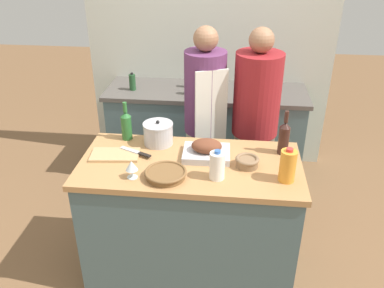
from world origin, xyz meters
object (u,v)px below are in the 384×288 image
(milk_jug, at_px, (217,165))
(wine_glass_left, at_px, (132,166))
(wine_bottle_dark, at_px, (284,137))
(condiment_bottle_tall, at_px, (132,82))
(person_cook_aproned, at_px, (205,117))
(wine_bottle_green, at_px, (126,125))
(roasting_pan, at_px, (207,150))
(person_cook_guest, at_px, (255,120))
(stock_pot, at_px, (158,133))
(condiment_bottle_extra, at_px, (196,84))
(mixing_bowl, at_px, (247,161))
(cutting_board, at_px, (115,155))
(juice_jug, at_px, (288,166))
(knife_chef, at_px, (137,152))
(condiment_bottle_short, at_px, (188,81))
(wicker_basket, at_px, (166,174))

(milk_jug, xyz_separation_m, wine_glass_left, (-0.51, -0.05, -0.01))
(wine_bottle_dark, height_order, condiment_bottle_tall, wine_bottle_dark)
(person_cook_aproned, bearing_deg, wine_bottle_green, -161.43)
(wine_bottle_dark, bearing_deg, person_cook_aproned, 135.98)
(roasting_pan, relative_size, person_cook_guest, 0.19)
(wine_bottle_green, relative_size, wine_bottle_dark, 0.92)
(stock_pot, xyz_separation_m, condiment_bottle_extra, (0.16, 1.00, 0.00))
(wine_bottle_green, distance_m, person_cook_aproned, 0.71)
(milk_jug, distance_m, person_cook_aproned, 0.92)
(mixing_bowl, bearing_deg, condiment_bottle_extra, 109.99)
(person_cook_aproned, bearing_deg, roasting_pan, -107.09)
(person_cook_aproned, relative_size, person_cook_guest, 1.00)
(condiment_bottle_tall, xyz_separation_m, condiment_bottle_extra, (0.60, -0.06, 0.02))
(person_cook_guest, bearing_deg, wine_bottle_green, -163.72)
(cutting_board, distance_m, person_cook_aproned, 0.90)
(wine_glass_left, height_order, condiment_bottle_tall, condiment_bottle_tall)
(roasting_pan, bearing_deg, wine_glass_left, -144.96)
(roasting_pan, relative_size, person_cook_aproned, 0.19)
(stock_pot, relative_size, wine_glass_left, 1.82)
(juice_jug, height_order, person_cook_aproned, person_cook_aproned)
(knife_chef, bearing_deg, wine_bottle_dark, 7.65)
(cutting_board, height_order, wine_bottle_dark, wine_bottle_dark)
(roasting_pan, xyz_separation_m, condiment_bottle_tall, (-0.79, 1.22, 0.01))
(wine_bottle_dark, bearing_deg, roasting_pan, -168.35)
(cutting_board, height_order, condiment_bottle_short, condiment_bottle_short)
(milk_jug, distance_m, wine_glass_left, 0.51)
(person_cook_guest, bearing_deg, stock_pot, -153.80)
(condiment_bottle_extra, bearing_deg, condiment_bottle_tall, 173.93)
(cutting_board, relative_size, juice_jug, 1.53)
(milk_jug, relative_size, condiment_bottle_extra, 0.88)
(roasting_pan, xyz_separation_m, person_cook_aproned, (-0.06, 0.65, -0.06))
(roasting_pan, xyz_separation_m, wicker_basket, (-0.23, -0.28, -0.02))
(cutting_board, distance_m, wine_bottle_green, 0.28)
(person_cook_guest, bearing_deg, juice_jug, -90.27)
(juice_jug, relative_size, person_cook_guest, 0.13)
(roasting_pan, height_order, stock_pot, stock_pot)
(stock_pot, height_order, wine_bottle_green, wine_bottle_green)
(wine_glass_left, relative_size, knife_chef, 0.49)
(cutting_board, distance_m, wine_bottle_dark, 1.13)
(wine_bottle_green, height_order, wine_bottle_dark, wine_bottle_dark)
(condiment_bottle_short, bearing_deg, knife_chef, -97.67)
(stock_pot, xyz_separation_m, person_cook_aproned, (0.29, 0.50, -0.09))
(juice_jug, relative_size, wine_bottle_dark, 0.71)
(stock_pot, height_order, condiment_bottle_extra, condiment_bottle_extra)
(condiment_bottle_short, bearing_deg, wicker_basket, -88.10)
(wicker_basket, relative_size, wine_bottle_green, 0.92)
(roasting_pan, relative_size, wine_bottle_dark, 1.03)
(wicker_basket, distance_m, wine_glass_left, 0.21)
(knife_chef, xyz_separation_m, condiment_bottle_short, (0.19, 1.37, 0.02))
(knife_chef, bearing_deg, condiment_bottle_extra, 76.63)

